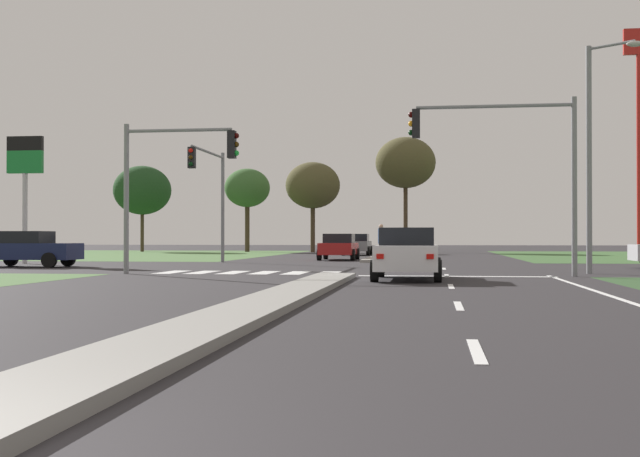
{
  "coord_description": "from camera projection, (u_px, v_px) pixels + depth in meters",
  "views": [
    {
      "loc": [
        3.01,
        -3.77,
        1.28
      ],
      "look_at": [
        -2.04,
        32.8,
        1.68
      ],
      "focal_mm": 45.52,
      "sensor_mm": 36.0,
      "label": 1
    }
  ],
  "objects": [
    {
      "name": "treeline_second",
      "position": [
        247.0,
        188.0,
        71.68
      ],
      "size": [
        4.02,
        4.02,
        7.37
      ],
      "color": "#423323",
      "rests_on": "ground"
    },
    {
      "name": "crosswalk_bar_sixth",
      "position": [
        328.0,
        273.0,
        28.79
      ],
      "size": [
        0.7,
        2.8,
        0.01
      ],
      "primitive_type": "cube",
      "color": "silver",
      "rests_on": "ground"
    },
    {
      "name": "lane_dash_fourth",
      "position": [
        447.0,
        276.0,
        26.9
      ],
      "size": [
        0.14,
        2.0,
        0.01
      ],
      "primitive_type": "cube",
      "color": "silver",
      "rests_on": "ground"
    },
    {
      "name": "crosswalk_bar_near",
      "position": [
        172.0,
        272.0,
        29.57
      ],
      "size": [
        0.7,
        2.8,
        0.01
      ],
      "primitive_type": "cube",
      "color": "silver",
      "rests_on": "ground"
    },
    {
      "name": "pedestrian_at_median",
      "position": [
        381.0,
        237.0,
        44.06
      ],
      "size": [
        0.34,
        0.34,
        1.86
      ],
      "rotation": [
        0.0,
        0.0,
        0.49
      ],
      "color": "maroon",
      "rests_on": "median_island_far"
    },
    {
      "name": "crosswalk_bar_fifth",
      "position": [
        296.0,
        273.0,
        28.95
      ],
      "size": [
        0.7,
        2.8,
        0.01
      ],
      "primitive_type": "cube",
      "color": "silver",
      "rests_on": "ground"
    },
    {
      "name": "street_lamp_second",
      "position": [
        594.0,
        145.0,
        28.3
      ],
      "size": [
        1.7,
        1.25,
        8.0
      ],
      "color": "gray",
      "rests_on": "ground"
    },
    {
      "name": "lane_dash_second",
      "position": [
        459.0,
        306.0,
        15.01
      ],
      "size": [
        0.14,
        2.0,
        0.01
      ],
      "primitive_type": "cube",
      "color": "silver",
      "rests_on": "ground"
    },
    {
      "name": "median_island_near",
      "position": [
        268.0,
        302.0,
        15.03
      ],
      "size": [
        1.2,
        22.0,
        0.14
      ],
      "primitive_type": "cube",
      "color": "gray",
      "rests_on": "ground"
    },
    {
      "name": "treeline_fourth",
      "position": [
        405.0,
        163.0,
        70.2
      ],
      "size": [
        5.21,
        5.21,
        9.98
      ],
      "color": "#423323",
      "rests_on": "ground"
    },
    {
      "name": "edge_line_right",
      "position": [
        640.0,
        306.0,
        15.08
      ],
      "size": [
        0.14,
        24.0,
        0.01
      ],
      "primitive_type": "cube",
      "color": "silver",
      "rests_on": "ground"
    },
    {
      "name": "stop_bar_near",
      "position": [
        456.0,
        276.0,
        26.4
      ],
      "size": [
        6.4,
        0.5,
        0.01
      ],
      "primitive_type": "cube",
      "color": "silver",
      "rests_on": "ground"
    },
    {
      "name": "median_island_far",
      "position": [
        390.0,
        254.0,
        58.61
      ],
      "size": [
        1.2,
        36.0,
        0.14
      ],
      "primitive_type": "cube",
      "color": "gray",
      "rests_on": "ground"
    },
    {
      "name": "lane_dash_third",
      "position": [
        451.0,
        286.0,
        20.96
      ],
      "size": [
        0.14,
        2.0,
        0.01
      ],
      "primitive_type": "cube",
      "color": "silver",
      "rests_on": "ground"
    },
    {
      "name": "car_grey_near",
      "position": [
        357.0,
        244.0,
        58.09
      ],
      "size": [
        1.96,
        4.23,
        1.53
      ],
      "rotation": [
        0.0,
        0.0,
        3.14
      ],
      "color": "slate",
      "rests_on": "ground"
    },
    {
      "name": "traffic_signal_far_left",
      "position": [
        212.0,
        183.0,
        39.36
      ],
      "size": [
        0.32,
        5.75,
        5.61
      ],
      "color": "gray",
      "rests_on": "ground"
    },
    {
      "name": "lane_dash_fifth",
      "position": [
        444.0,
        269.0,
        32.84
      ],
      "size": [
        0.14,
        2.0,
        0.01
      ],
      "primitive_type": "cube",
      "color": "silver",
      "rests_on": "ground"
    },
    {
      "name": "treeline_near",
      "position": [
        142.0,
        190.0,
        72.42
      ],
      "size": [
        5.14,
        5.14,
        7.68
      ],
      "color": "#423323",
      "rests_on": "ground"
    },
    {
      "name": "ground_plane",
      "position": [
        359.0,
        268.0,
        33.85
      ],
      "size": [
        200.0,
        200.0,
        0.0
      ],
      "primitive_type": "plane",
      "color": "#282628"
    },
    {
      "name": "fuel_price_totem",
      "position": [
        25.0,
        170.0,
        39.37
      ],
      "size": [
        1.8,
        0.24,
        6.19
      ],
      "color": "silver",
      "rests_on": "ground"
    },
    {
      "name": "traffic_signal_near_left",
      "position": [
        168.0,
        171.0,
        28.18
      ],
      "size": [
        4.14,
        0.32,
        5.25
      ],
      "color": "gray",
      "rests_on": "ground"
    },
    {
      "name": "traffic_signal_near_right",
      "position": [
        513.0,
        152.0,
        26.59
      ],
      "size": [
        5.46,
        0.32,
        5.85
      ],
      "color": "gray",
      "rests_on": "ground"
    },
    {
      "name": "crosswalk_bar_fourth",
      "position": [
        265.0,
        273.0,
        29.1
      ],
      "size": [
        0.7,
        2.8,
        0.01
      ],
      "primitive_type": "cube",
      "color": "silver",
      "rests_on": "ground"
    },
    {
      "name": "car_red_second",
      "position": [
        339.0,
        246.0,
        45.77
      ],
      "size": [
        2.07,
        4.36,
        1.48
      ],
      "rotation": [
        0.0,
        0.0,
        3.14
      ],
      "color": "#A31919",
      "rests_on": "ground"
    },
    {
      "name": "grass_verge_far_left",
      "position": [
        54.0,
        254.0,
        61.6
      ],
      "size": [
        35.0,
        35.0,
        0.01
      ],
      "primitive_type": "cube",
      "color": "#476B38",
      "rests_on": "ground"
    },
    {
      "name": "car_white_fourth",
      "position": [
        407.0,
        253.0,
        24.48
      ],
      "size": [
        2.02,
        4.64,
        1.56
      ],
      "color": "silver",
      "rests_on": "ground"
    },
    {
      "name": "fastfood_pole_sign",
      "position": [
        639.0,
        94.0,
        49.97
      ],
      "size": [
        1.8,
        0.4,
        14.16
      ],
      "color": "red",
      "rests_on": "ground"
    },
    {
      "name": "lane_dash_near",
      "position": [
        476.0,
        351.0,
        9.07
      ],
      "size": [
        0.14,
        2.0,
        0.01
      ],
      "primitive_type": "cube",
      "color": "silver",
      "rests_on": "ground"
    },
    {
      "name": "crosswalk_bar_second",
      "position": [
        202.0,
        272.0,
        29.42
      ],
      "size": [
        0.7,
        2.8,
        0.01
      ],
      "primitive_type": "cube",
      "color": "silver",
      "rests_on": "ground"
    },
    {
      "name": "crosswalk_bar_third",
      "position": [
        233.0,
        273.0,
        29.26
      ],
      "size": [
        0.7,
        2.8,
        0.01
      ],
      "primitive_type": "cube",
      "color": "silver",
      "rests_on": "ground"
    },
    {
      "name": "treeline_third",
      "position": [
        313.0,
        186.0,
        68.88
      ],
      "size": [
        4.64,
        4.64,
        7.68
      ],
      "color": "#423323",
      "rests_on": "ground"
    },
    {
      "name": "car_navy_third",
      "position": [
        29.0,
        249.0,
        35.05
      ],
      "size": [
        4.24,
        2.0,
        1.54
      ],
      "rotation": [
        0.0,
        0.0,
        -1.57
      ],
      "color": "#161E47",
      "rests_on": "ground"
    }
  ]
}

